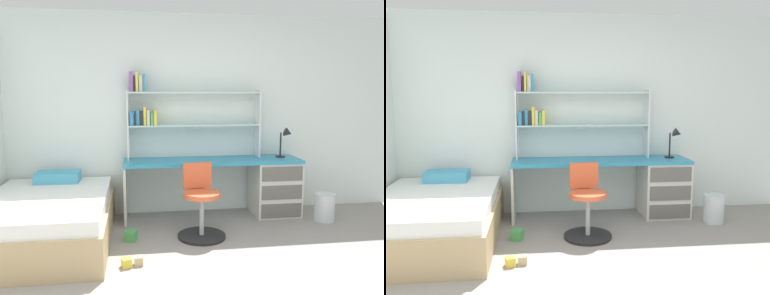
# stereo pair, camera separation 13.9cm
# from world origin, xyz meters

# --- Properties ---
(room_shell) EXTENTS (5.55, 6.18, 2.54)m
(room_shell) POSITION_xyz_m (-1.21, 1.24, 1.27)
(room_shell) COLOR silver
(room_shell) RESTS_ON ground_plane
(desk) EXTENTS (2.19, 0.53, 0.73)m
(desk) POSITION_xyz_m (0.83, 2.30, 0.41)
(desk) COLOR teal
(desk) RESTS_ON ground_plane
(bookshelf_hutch) EXTENTS (1.67, 0.22, 1.07)m
(bookshelf_hutch) POSITION_xyz_m (-0.22, 2.45, 1.34)
(bookshelf_hutch) COLOR silver
(bookshelf_hutch) RESTS_ON desk
(desk_lamp) EXTENTS (0.20, 0.17, 0.38)m
(desk_lamp) POSITION_xyz_m (1.19, 2.31, 0.99)
(desk_lamp) COLOR black
(desk_lamp) RESTS_ON desk
(swivel_chair) EXTENTS (0.52, 0.52, 0.79)m
(swivel_chair) POSITION_xyz_m (-0.02, 1.64, 0.31)
(swivel_chair) COLOR black
(swivel_chair) RESTS_ON ground_plane
(bed_platform) EXTENTS (1.27, 1.82, 0.63)m
(bed_platform) POSITION_xyz_m (-1.62, 1.67, 0.25)
(bed_platform) COLOR tan
(bed_platform) RESTS_ON ground_plane
(waste_bin) EXTENTS (0.24, 0.24, 0.34)m
(waste_bin) POSITION_xyz_m (1.56, 1.94, 0.17)
(waste_bin) COLOR silver
(waste_bin) RESTS_ON ground_plane
(toy_block_yellow_0) EXTENTS (0.10, 0.10, 0.08)m
(toy_block_yellow_0) POSITION_xyz_m (-0.81, 0.99, 0.04)
(toy_block_yellow_0) COLOR gold
(toy_block_yellow_0) RESTS_ON ground_plane
(toy_block_natural_1) EXTENTS (0.08, 0.08, 0.08)m
(toy_block_natural_1) POSITION_xyz_m (-0.70, 1.03, 0.04)
(toy_block_natural_1) COLOR tan
(toy_block_natural_1) RESTS_ON ground_plane
(toy_block_green_3) EXTENTS (0.15, 0.15, 0.11)m
(toy_block_green_3) POSITION_xyz_m (-0.77, 1.62, 0.06)
(toy_block_green_3) COLOR #479E51
(toy_block_green_3) RESTS_ON ground_plane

